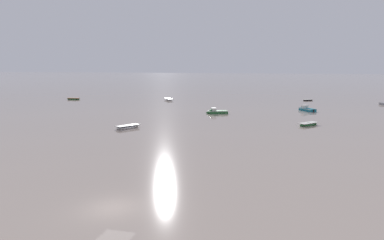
{
  "coord_description": "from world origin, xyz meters",
  "views": [
    {
      "loc": [
        11.71,
        -22.15,
        10.63
      ],
      "look_at": [
        -3.58,
        38.68,
        0.45
      ],
      "focal_mm": 32.1,
      "sensor_mm": 36.0,
      "label": 1
    }
  ],
  "objects_px": {
    "rowboat_moored_8": "(128,127)",
    "rowboat_moored_1": "(74,99)",
    "motorboat_moored_2": "(305,109)",
    "rowboat_moored_6": "(308,124)",
    "rowboat_moored_2": "(169,99)",
    "rowboat_moored_5": "(308,100)",
    "motorboat_moored_1": "(215,112)"
  },
  "relations": [
    {
      "from": "rowboat_moored_1",
      "to": "rowboat_moored_2",
      "type": "relative_size",
      "value": 0.87
    },
    {
      "from": "motorboat_moored_1",
      "to": "rowboat_moored_5",
      "type": "height_order",
      "value": "motorboat_moored_1"
    },
    {
      "from": "motorboat_moored_2",
      "to": "rowboat_moored_5",
      "type": "height_order",
      "value": "motorboat_moored_2"
    },
    {
      "from": "rowboat_moored_2",
      "to": "motorboat_moored_1",
      "type": "distance_m",
      "value": 30.82
    },
    {
      "from": "rowboat_moored_2",
      "to": "rowboat_moored_6",
      "type": "relative_size",
      "value": 1.14
    },
    {
      "from": "motorboat_moored_1",
      "to": "motorboat_moored_2",
      "type": "distance_m",
      "value": 21.98
    },
    {
      "from": "motorboat_moored_1",
      "to": "rowboat_moored_6",
      "type": "xyz_separation_m",
      "value": [
        18.74,
        -10.68,
        -0.09
      ]
    },
    {
      "from": "motorboat_moored_2",
      "to": "rowboat_moored_8",
      "type": "xyz_separation_m",
      "value": [
        -30.75,
        -30.78,
        -0.09
      ]
    },
    {
      "from": "rowboat_moored_5",
      "to": "rowboat_moored_8",
      "type": "relative_size",
      "value": 0.73
    },
    {
      "from": "rowboat_moored_8",
      "to": "rowboat_moored_6",
      "type": "bearing_deg",
      "value": 141.18
    },
    {
      "from": "motorboat_moored_1",
      "to": "rowboat_moored_2",
      "type": "bearing_deg",
      "value": -72.7
    },
    {
      "from": "rowboat_moored_6",
      "to": "rowboat_moored_5",
      "type": "bearing_deg",
      "value": 37.69
    },
    {
      "from": "rowboat_moored_2",
      "to": "motorboat_moored_1",
      "type": "bearing_deg",
      "value": -178.24
    },
    {
      "from": "rowboat_moored_1",
      "to": "motorboat_moored_2",
      "type": "bearing_deg",
      "value": 165.38
    },
    {
      "from": "rowboat_moored_1",
      "to": "rowboat_moored_5",
      "type": "xyz_separation_m",
      "value": [
        69.64,
        14.05,
        -0.04
      ]
    },
    {
      "from": "motorboat_moored_2",
      "to": "rowboat_moored_1",
      "type": "bearing_deg",
      "value": 47.81
    },
    {
      "from": "rowboat_moored_5",
      "to": "rowboat_moored_6",
      "type": "bearing_deg",
      "value": -124.16
    },
    {
      "from": "rowboat_moored_1",
      "to": "rowboat_moored_8",
      "type": "bearing_deg",
      "value": 125.61
    },
    {
      "from": "rowboat_moored_1",
      "to": "rowboat_moored_5",
      "type": "distance_m",
      "value": 71.04
    },
    {
      "from": "rowboat_moored_8",
      "to": "rowboat_moored_1",
      "type": "bearing_deg",
      "value": -105.66
    },
    {
      "from": "rowboat_moored_8",
      "to": "rowboat_moored_5",
      "type": "bearing_deg",
      "value": -179.16
    },
    {
      "from": "motorboat_moored_2",
      "to": "rowboat_moored_6",
      "type": "distance_m",
      "value": 20.54
    },
    {
      "from": "rowboat_moored_2",
      "to": "rowboat_moored_8",
      "type": "height_order",
      "value": "rowboat_moored_2"
    },
    {
      "from": "rowboat_moored_1",
      "to": "rowboat_moored_6",
      "type": "relative_size",
      "value": 0.99
    },
    {
      "from": "rowboat_moored_2",
      "to": "rowboat_moored_1",
      "type": "bearing_deg",
      "value": 64.69
    },
    {
      "from": "rowboat_moored_1",
      "to": "rowboat_moored_5",
      "type": "height_order",
      "value": "rowboat_moored_1"
    },
    {
      "from": "motorboat_moored_2",
      "to": "rowboat_moored_6",
      "type": "relative_size",
      "value": 1.21
    },
    {
      "from": "motorboat_moored_2",
      "to": "rowboat_moored_5",
      "type": "relative_size",
      "value": 1.53
    },
    {
      "from": "rowboat_moored_8",
      "to": "rowboat_moored_2",
      "type": "bearing_deg",
      "value": -138.42
    },
    {
      "from": "rowboat_moored_1",
      "to": "rowboat_moored_2",
      "type": "xyz_separation_m",
      "value": [
        28.98,
        5.16,
        0.03
      ]
    },
    {
      "from": "rowboat_moored_1",
      "to": "rowboat_moored_2",
      "type": "height_order",
      "value": "rowboat_moored_2"
    },
    {
      "from": "rowboat_moored_1",
      "to": "rowboat_moored_5",
      "type": "relative_size",
      "value": 1.26
    }
  ]
}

